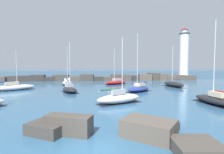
{
  "coord_description": "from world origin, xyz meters",
  "views": [
    {
      "loc": [
        0.39,
        -9.77,
        4.91
      ],
      "look_at": [
        2.88,
        21.41,
        2.98
      ],
      "focal_mm": 28.0,
      "sensor_mm": 36.0,
      "label": 1
    }
  ],
  "objects_px": {
    "sailboat_moored_2": "(14,87)",
    "sailboat_moored_6": "(69,89)",
    "lighthouse": "(184,57)",
    "sailboat_moored_0": "(139,88)",
    "sailboat_moored_4": "(217,100)",
    "sailboat_moored_7": "(119,98)",
    "sailboat_moored_1": "(116,82)",
    "sailboat_moored_5": "(173,84)",
    "sailboat_moored_8": "(67,82)"
  },
  "relations": [
    {
      "from": "sailboat_moored_6",
      "to": "sailboat_moored_8",
      "type": "height_order",
      "value": "sailboat_moored_8"
    },
    {
      "from": "sailboat_moored_6",
      "to": "sailboat_moored_1",
      "type": "bearing_deg",
      "value": 54.16
    },
    {
      "from": "sailboat_moored_8",
      "to": "sailboat_moored_1",
      "type": "bearing_deg",
      "value": -0.96
    },
    {
      "from": "sailboat_moored_4",
      "to": "sailboat_moored_6",
      "type": "xyz_separation_m",
      "value": [
        -20.46,
        12.24,
        -0.02
      ]
    },
    {
      "from": "sailboat_moored_6",
      "to": "sailboat_moored_7",
      "type": "relative_size",
      "value": 1.06
    },
    {
      "from": "lighthouse",
      "to": "sailboat_moored_6",
      "type": "bearing_deg",
      "value": -142.6
    },
    {
      "from": "sailboat_moored_0",
      "to": "sailboat_moored_1",
      "type": "relative_size",
      "value": 1.15
    },
    {
      "from": "sailboat_moored_4",
      "to": "sailboat_moored_5",
      "type": "xyz_separation_m",
      "value": [
        2.95,
        19.43,
        0.0
      ]
    },
    {
      "from": "sailboat_moored_1",
      "to": "sailboat_moored_5",
      "type": "height_order",
      "value": "sailboat_moored_5"
    },
    {
      "from": "sailboat_moored_0",
      "to": "sailboat_moored_6",
      "type": "distance_m",
      "value": 13.22
    },
    {
      "from": "sailboat_moored_1",
      "to": "sailboat_moored_2",
      "type": "height_order",
      "value": "sailboat_moored_1"
    },
    {
      "from": "sailboat_moored_0",
      "to": "sailboat_moored_1",
      "type": "distance_m",
      "value": 14.59
    },
    {
      "from": "sailboat_moored_1",
      "to": "sailboat_moored_7",
      "type": "bearing_deg",
      "value": -94.91
    },
    {
      "from": "sailboat_moored_4",
      "to": "sailboat_moored_8",
      "type": "height_order",
      "value": "sailboat_moored_4"
    },
    {
      "from": "sailboat_moored_1",
      "to": "sailboat_moored_7",
      "type": "distance_m",
      "value": 24.57
    },
    {
      "from": "sailboat_moored_2",
      "to": "sailboat_moored_0",
      "type": "bearing_deg",
      "value": -8.35
    },
    {
      "from": "sailboat_moored_4",
      "to": "sailboat_moored_7",
      "type": "relative_size",
      "value": 1.24
    },
    {
      "from": "lighthouse",
      "to": "sailboat_moored_2",
      "type": "bearing_deg",
      "value": -153.27
    },
    {
      "from": "sailboat_moored_7",
      "to": "sailboat_moored_6",
      "type": "bearing_deg",
      "value": 128.32
    },
    {
      "from": "sailboat_moored_0",
      "to": "lighthouse",
      "type": "bearing_deg",
      "value": 50.37
    },
    {
      "from": "sailboat_moored_7",
      "to": "sailboat_moored_8",
      "type": "bearing_deg",
      "value": 114.0
    },
    {
      "from": "sailboat_moored_5",
      "to": "lighthouse",
      "type": "bearing_deg",
      "value": 57.95
    },
    {
      "from": "lighthouse",
      "to": "sailboat_moored_4",
      "type": "bearing_deg",
      "value": -111.59
    },
    {
      "from": "lighthouse",
      "to": "sailboat_moored_4",
      "type": "distance_m",
      "value": 43.69
    },
    {
      "from": "sailboat_moored_0",
      "to": "sailboat_moored_1",
      "type": "xyz_separation_m",
      "value": [
        -2.97,
        14.28,
        -0.06
      ]
    },
    {
      "from": "sailboat_moored_2",
      "to": "sailboat_moored_7",
      "type": "bearing_deg",
      "value": -34.88
    },
    {
      "from": "sailboat_moored_2",
      "to": "sailboat_moored_6",
      "type": "distance_m",
      "value": 12.27
    },
    {
      "from": "lighthouse",
      "to": "sailboat_moored_5",
      "type": "xyz_separation_m",
      "value": [
        -12.86,
        -20.55,
        -7.75
      ]
    },
    {
      "from": "sailboat_moored_5",
      "to": "sailboat_moored_7",
      "type": "xyz_separation_m",
      "value": [
        -15.27,
        -17.49,
        0.06
      ]
    },
    {
      "from": "sailboat_moored_5",
      "to": "sailboat_moored_0",
      "type": "bearing_deg",
      "value": -144.42
    },
    {
      "from": "sailboat_moored_0",
      "to": "sailboat_moored_4",
      "type": "height_order",
      "value": "sailboat_moored_0"
    },
    {
      "from": "sailboat_moored_2",
      "to": "sailboat_moored_1",
      "type": "bearing_deg",
      "value": 25.79
    },
    {
      "from": "sailboat_moored_1",
      "to": "sailboat_moored_8",
      "type": "xyz_separation_m",
      "value": [
        -13.1,
        0.22,
        0.05
      ]
    },
    {
      "from": "sailboat_moored_0",
      "to": "sailboat_moored_5",
      "type": "bearing_deg",
      "value": 35.58
    },
    {
      "from": "sailboat_moored_1",
      "to": "sailboat_moored_5",
      "type": "xyz_separation_m",
      "value": [
        13.17,
        -6.99,
        0.06
      ]
    },
    {
      "from": "sailboat_moored_5",
      "to": "sailboat_moored_7",
      "type": "relative_size",
      "value": 1.13
    },
    {
      "from": "lighthouse",
      "to": "sailboat_moored_8",
      "type": "bearing_deg",
      "value": -161.17
    },
    {
      "from": "sailboat_moored_1",
      "to": "sailboat_moored_6",
      "type": "relative_size",
      "value": 1.03
    },
    {
      "from": "sailboat_moored_0",
      "to": "sailboat_moored_6",
      "type": "xyz_separation_m",
      "value": [
        -13.22,
        0.11,
        -0.03
      ]
    },
    {
      "from": "sailboat_moored_0",
      "to": "sailboat_moored_1",
      "type": "bearing_deg",
      "value": 101.76
    },
    {
      "from": "sailboat_moored_5",
      "to": "sailboat_moored_6",
      "type": "height_order",
      "value": "sailboat_moored_5"
    },
    {
      "from": "lighthouse",
      "to": "sailboat_moored_8",
      "type": "height_order",
      "value": "lighthouse"
    },
    {
      "from": "sailboat_moored_1",
      "to": "sailboat_moored_6",
      "type": "bearing_deg",
      "value": -125.84
    },
    {
      "from": "sailboat_moored_5",
      "to": "sailboat_moored_8",
      "type": "bearing_deg",
      "value": 164.66
    },
    {
      "from": "lighthouse",
      "to": "sailboat_moored_8",
      "type": "distance_m",
      "value": 42.07
    },
    {
      "from": "sailboat_moored_1",
      "to": "sailboat_moored_4",
      "type": "relative_size",
      "value": 0.88
    },
    {
      "from": "sailboat_moored_4",
      "to": "sailboat_moored_7",
      "type": "height_order",
      "value": "sailboat_moored_4"
    },
    {
      "from": "sailboat_moored_6",
      "to": "lighthouse",
      "type": "bearing_deg",
      "value": 37.4
    },
    {
      "from": "lighthouse",
      "to": "sailboat_moored_2",
      "type": "relative_size",
      "value": 2.3
    },
    {
      "from": "sailboat_moored_7",
      "to": "sailboat_moored_0",
      "type": "bearing_deg",
      "value": 63.54
    }
  ]
}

